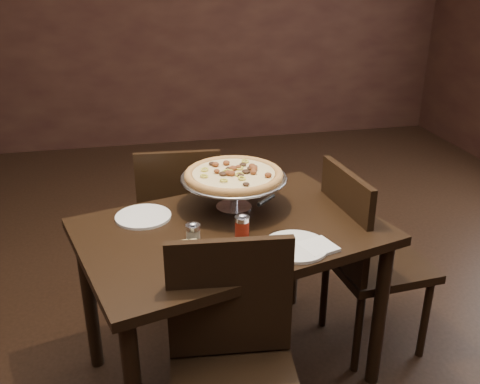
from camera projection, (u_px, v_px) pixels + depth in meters
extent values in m
cube|color=black|center=(216.00, 379.00, 2.46)|extent=(6.00, 7.00, 0.02)
cube|color=black|center=(148.00, 1.00, 5.04)|extent=(6.00, 0.02, 2.80)
cube|color=black|center=(231.00, 232.00, 2.20)|extent=(1.37, 1.09, 0.04)
cylinder|color=black|center=(379.00, 315.00, 2.30)|extent=(0.06, 0.06, 0.71)
cylinder|color=black|center=(89.00, 300.00, 2.40)|extent=(0.06, 0.06, 0.71)
cylinder|color=black|center=(294.00, 246.00, 2.86)|extent=(0.06, 0.06, 0.71)
cylinder|color=silver|center=(234.00, 207.00, 2.36)|extent=(0.16, 0.16, 0.01)
cylinder|color=silver|center=(234.00, 193.00, 2.34)|extent=(0.03, 0.03, 0.12)
cylinder|color=silver|center=(234.00, 179.00, 2.31)|extent=(0.11, 0.11, 0.01)
cylinder|color=#98999D|center=(234.00, 178.00, 2.31)|extent=(0.45, 0.45, 0.01)
torus|color=#98999D|center=(234.00, 178.00, 2.31)|extent=(0.46, 0.46, 0.01)
cylinder|color=#AA6D33|center=(234.00, 176.00, 2.30)|extent=(0.42, 0.42, 0.01)
torus|color=#AA6D33|center=(234.00, 175.00, 2.30)|extent=(0.43, 0.43, 0.04)
cylinder|color=#E8C47F|center=(234.00, 173.00, 2.30)|extent=(0.36, 0.36, 0.01)
cylinder|color=beige|center=(193.00, 237.00, 2.04)|extent=(0.05, 0.05, 0.07)
cylinder|color=silver|center=(193.00, 227.00, 2.02)|extent=(0.06, 0.06, 0.02)
ellipsoid|color=silver|center=(193.00, 224.00, 2.02)|extent=(0.03, 0.03, 0.01)
cylinder|color=maroon|center=(242.00, 229.00, 2.09)|extent=(0.06, 0.06, 0.07)
cylinder|color=silver|center=(242.00, 219.00, 2.08)|extent=(0.06, 0.06, 0.02)
ellipsoid|color=silver|center=(242.00, 215.00, 2.07)|extent=(0.03, 0.03, 0.01)
cylinder|color=black|center=(190.00, 250.00, 1.97)|extent=(0.08, 0.08, 0.05)
cube|color=tan|center=(186.00, 248.00, 1.96)|extent=(0.03, 0.02, 0.06)
cube|color=tan|center=(193.00, 247.00, 1.97)|extent=(0.03, 0.02, 0.06)
cube|color=white|center=(318.00, 247.00, 2.03)|extent=(0.15, 0.15, 0.01)
cylinder|color=white|center=(143.00, 217.00, 2.27)|extent=(0.24, 0.24, 0.01)
cylinder|color=white|center=(295.00, 246.00, 2.03)|extent=(0.25, 0.25, 0.01)
cone|color=silver|center=(266.00, 201.00, 2.07)|extent=(0.14, 0.14, 0.00)
cylinder|color=black|center=(266.00, 201.00, 2.07)|extent=(0.09, 0.09, 0.02)
cube|color=black|center=(180.00, 221.00, 2.96)|extent=(0.46, 0.46, 0.04)
cube|color=black|center=(179.00, 193.00, 2.69)|extent=(0.42, 0.07, 0.44)
cylinder|color=black|center=(209.00, 240.00, 3.23)|extent=(0.04, 0.04, 0.41)
cylinder|color=black|center=(152.00, 244.00, 3.19)|extent=(0.04, 0.04, 0.41)
cylinder|color=black|center=(214.00, 270.00, 2.92)|extent=(0.04, 0.04, 0.41)
cylinder|color=black|center=(151.00, 274.00, 2.88)|extent=(0.04, 0.04, 0.41)
cube|color=black|center=(230.00, 298.00, 1.83)|extent=(0.43, 0.07, 0.45)
cube|color=black|center=(378.00, 263.00, 2.53)|extent=(0.47, 0.47, 0.04)
cube|color=black|center=(344.00, 220.00, 2.37)|extent=(0.07, 0.44, 0.46)
cylinder|color=black|center=(425.00, 319.00, 2.51)|extent=(0.04, 0.04, 0.42)
cylinder|color=black|center=(385.00, 279.00, 2.82)|extent=(0.04, 0.04, 0.42)
cylinder|color=black|center=(358.00, 333.00, 2.42)|extent=(0.04, 0.04, 0.42)
cylinder|color=black|center=(325.00, 290.00, 2.73)|extent=(0.04, 0.04, 0.42)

